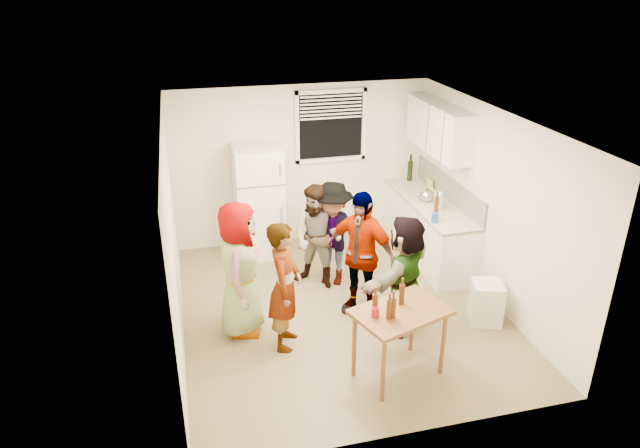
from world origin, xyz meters
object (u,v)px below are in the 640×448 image
object	(u,v)px
red_cup	(375,316)
guest_stripe	(286,343)
beer_bottle_table	(389,318)
guest_black	(358,310)
blue_cup	(434,222)
guest_grey	(244,329)
guest_back_right	(332,282)
kettle	(426,201)
serving_table	(397,373)
beer_bottle_counter	(436,212)
wine_bottle	(409,180)
refrigerator	(259,202)
guest_orange	(400,327)
trash_bin	(486,304)
guest_back_left	(318,285)

from	to	relation	value
red_cup	guest_stripe	world-z (taller)	red_cup
beer_bottle_table	guest_black	xyz separation A→B (m)	(0.15, 1.43, -0.82)
blue_cup	guest_grey	size ratio (longest dim) A/B	0.08
red_cup	guest_black	size ratio (longest dim) A/B	0.06
guest_stripe	guest_back_right	xyz separation A→B (m)	(0.91, 1.27, 0.00)
kettle	beer_bottle_table	bearing A→B (deg)	-135.54
red_cup	guest_back_right	distance (m)	2.31
red_cup	serving_table	bearing A→B (deg)	8.43
kettle	red_cup	world-z (taller)	kettle
beer_bottle_counter	guest_back_right	world-z (taller)	beer_bottle_counter
wine_bottle	guest_stripe	bearing A→B (deg)	-134.24
blue_cup	guest_black	bearing A→B (deg)	-157.47
wine_bottle	guest_back_right	size ratio (longest dim) A/B	0.22
guest_black	refrigerator	bearing A→B (deg)	163.58
beer_bottle_counter	guest_orange	world-z (taller)	beer_bottle_counter
red_cup	refrigerator	bearing A→B (deg)	101.81
kettle	wine_bottle	size ratio (longest dim) A/B	0.76
beer_bottle_counter	guest_orange	distance (m)	1.88
refrigerator	guest_grey	xyz separation A→B (m)	(-0.53, -2.02, -0.85)
wine_bottle	trash_bin	distance (m)	2.86
wine_bottle	guest_stripe	xyz separation A→B (m)	(-2.57, -2.64, -0.90)
guest_back_left	guest_orange	bearing A→B (deg)	-21.95
blue_cup	guest_orange	world-z (taller)	blue_cup
trash_bin	guest_black	xyz separation A→B (m)	(-1.46, 0.62, -0.25)
refrigerator	guest_grey	size ratio (longest dim) A/B	1.02
refrigerator	guest_back_right	world-z (taller)	refrigerator
red_cup	guest_stripe	bearing A→B (deg)	131.08
guest_back_left	guest_black	world-z (taller)	guest_back_left
beer_bottle_counter	refrigerator	bearing A→B (deg)	154.15
trash_bin	guest_grey	bearing A→B (deg)	169.40
guest_stripe	guest_black	bearing A→B (deg)	-46.09
serving_table	guest_back_left	bearing A→B (deg)	100.34
guest_back_left	guest_orange	size ratio (longest dim) A/B	0.99
beer_bottle_table	guest_stripe	world-z (taller)	beer_bottle_table
guest_back_right	guest_stripe	bearing A→B (deg)	-96.15
serving_table	beer_bottle_table	size ratio (longest dim) A/B	4.42
guest_stripe	guest_grey	bearing A→B (deg)	66.93
beer_bottle_counter	guest_back_left	xyz separation A→B (m)	(-1.74, -0.06, -0.90)
beer_bottle_table	guest_black	size ratio (longest dim) A/B	0.13
beer_bottle_table	guest_back_right	world-z (taller)	beer_bottle_table
trash_bin	guest_back_right	size ratio (longest dim) A/B	0.36
guest_stripe	guest_back_left	distance (m)	1.42
kettle	trash_bin	bearing A→B (deg)	-104.08
kettle	guest_back_left	distance (m)	2.06
guest_stripe	guest_orange	size ratio (longest dim) A/B	1.05
wine_bottle	guest_orange	world-z (taller)	wine_bottle
guest_stripe	guest_orange	distance (m)	1.43
beer_bottle_table	serving_table	bearing A→B (deg)	31.74
blue_cup	red_cup	xyz separation A→B (m)	(-1.50, -1.87, -0.08)
serving_table	guest_back_right	size ratio (longest dim) A/B	0.65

